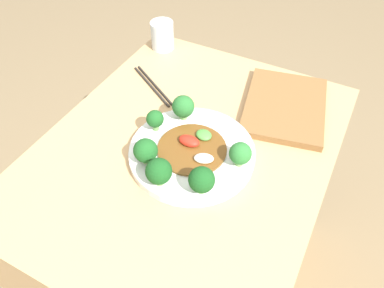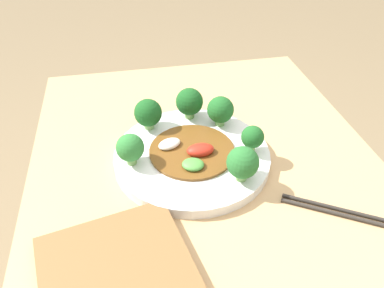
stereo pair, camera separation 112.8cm
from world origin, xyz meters
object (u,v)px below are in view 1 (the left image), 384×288
chopsticks (153,86)px  broccoli_south (155,119)px  drinking_glass (162,35)px  cutting_board (285,106)px  broccoli_southwest (183,107)px  broccoli_southeast (146,151)px  plate (192,153)px  broccoli_northeast (202,180)px  broccoli_north (240,154)px  stirfry_center (194,147)px  broccoli_east (159,172)px

chopsticks → broccoli_south: bearing=34.1°
drinking_glass → chopsticks: bearing=22.3°
drinking_glass → cutting_board: drinking_glass is taller
broccoli_south → broccoli_southwest: 0.08m
broccoli_southeast → plate: bearing=136.5°
broccoli_southwest → cutting_board: (-0.18, 0.22, -0.05)m
plate → broccoli_northeast: bearing=37.0°
plate → broccoli_south: 0.12m
broccoli_north → stirfry_center: 0.12m
plate → broccoli_southeast: 0.12m
broccoli_northeast → chopsticks: size_ratio=0.35×
broccoli_northeast → broccoli_southwest: bearing=-142.3°
broccoli_southeast → broccoli_east: size_ratio=0.95×
broccoli_east → drinking_glass: bearing=-150.2°
broccoli_southwest → cutting_board: bearing=129.4°
plate → broccoli_south: size_ratio=5.28×
cutting_board → stirfry_center: bearing=-28.5°
broccoli_south → broccoli_east: 0.17m
broccoli_southeast → broccoli_east: (0.04, 0.06, 0.00)m
chopsticks → cutting_board: bearing=102.5°
broccoli_northeast → broccoli_southwest: size_ratio=0.99×
broccoli_south → drinking_glass: bearing=-151.9°
broccoli_south → broccoli_north: size_ratio=0.91×
drinking_glass → broccoli_east: bearing=29.8°
stirfry_center → chopsticks: (-0.18, -0.23, -0.02)m
cutting_board → broccoli_southwest: bearing=-50.6°
broccoli_east → drinking_glass: size_ratio=0.76×
cutting_board → plate: bearing=-28.5°
broccoli_southwest → broccoli_north: bearing=67.0°
plate → broccoli_northeast: (0.10, 0.07, 0.05)m
broccoli_north → stirfry_center: size_ratio=0.38×
broccoli_east → chopsticks: size_ratio=0.36×
broccoli_north → broccoli_south: bearing=-92.6°
drinking_glass → broccoli_north: bearing=48.7°
broccoli_south → cutting_board: bearing=133.9°
stirfry_center → drinking_glass: 0.49m
broccoli_south → broccoli_north: bearing=87.4°
stirfry_center → broccoli_northeast: bearing=35.0°
plate → broccoli_southwest: bearing=-141.5°
broccoli_southeast → broccoli_southwest: size_ratio=0.97×
broccoli_southwest → drinking_glass: size_ratio=0.74×
plate → stirfry_center: 0.02m
broccoli_south → drinking_glass: 0.41m
broccoli_south → drinking_glass: size_ratio=0.64×
broccoli_south → stirfry_center: bearing=82.1°
broccoli_north → broccoli_southwest: 0.21m
broccoli_south → broccoli_north: (0.01, 0.23, 0.00)m
broccoli_east → chopsticks: broccoli_east is taller
drinking_glass → chopsticks: size_ratio=0.47×
broccoli_southeast → stirfry_center: bearing=137.3°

